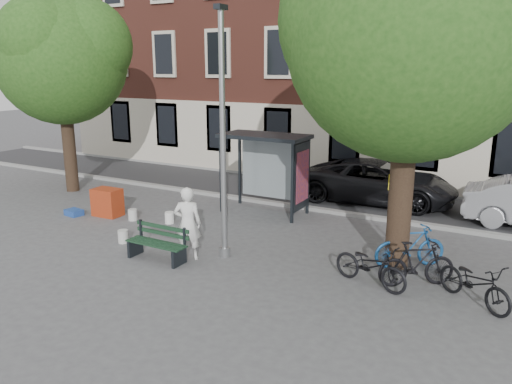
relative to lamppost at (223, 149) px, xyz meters
The scene contains 22 objects.
ground 2.78m from the lamppost, ahead, with size 90.00×90.00×0.00m, color #4C4C4F.
road 7.53m from the lamppost, 90.00° to the left, with size 40.00×4.00×0.01m, color #28282B.
curb_near 5.69m from the lamppost, 90.00° to the left, with size 40.00×0.25×0.12m, color gray.
curb_far 9.40m from the lamppost, 90.00° to the left, with size 40.00×0.25×0.12m, color gray.
building_row 13.67m from the lamppost, 90.00° to the left, with size 30.00×8.00×14.00m, color brown.
lamppost is the anchor object (origin of this frame).
tree_right 5.10m from the lamppost, 19.03° to the left, with size 5.76×5.60×8.20m.
tree_left 9.75m from the lamppost, 162.21° to the left, with size 5.18×4.86×7.40m.
bus_shelter 4.24m from the lamppost, 98.43° to the left, with size 2.85×1.45×2.62m.
painter 2.07m from the lamppost, 139.59° to the right, with size 0.68×0.45×1.87m, color white.
bench 2.93m from the lamppost, 143.27° to the right, with size 1.65×0.55×0.85m.
bike_a 4.42m from the lamppost, ahead, with size 0.63×1.81×0.95m, color black.
bike_b 5.10m from the lamppost, 20.24° to the left, with size 0.50×1.78×1.07m, color #194D8C.
bike_c 6.32m from the lamppost, ahead, with size 0.63×1.80×0.94m, color black.
bike_d 5.21m from the lamppost, ahead, with size 0.49×1.74×1.05m, color black.
car_dark 7.66m from the lamppost, 74.98° to the left, with size 2.50×5.43×1.51m, color black.
red_stand 5.89m from the lamppost, 167.37° to the left, with size 0.90×0.60×0.90m, color #A13215.
blue_crate 6.86m from the lamppost, behind, with size 0.55×0.40×0.20m, color #204495.
bucket_a 5.10m from the lamppost, 164.27° to the left, with size 0.28×0.28×0.36m, color silver.
bucket_b 4.01m from the lamppost, behind, with size 0.28×0.28×0.36m, color silver.
bucket_c 4.25m from the lamppost, 153.34° to the left, with size 0.28×0.28×0.36m, color white.
notice_sign 4.92m from the lamppost, 43.25° to the left, with size 0.33×0.09×1.89m.
Camera 1 is at (6.57, -10.11, 4.73)m, focal length 35.00 mm.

